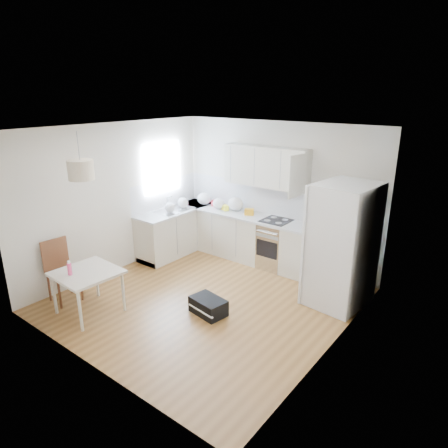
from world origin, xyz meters
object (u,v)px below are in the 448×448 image
(refrigerator, at_px, (343,245))
(dining_chair, at_px, (63,272))
(dining_table, at_px, (87,276))
(gym_bag, at_px, (208,306))

(refrigerator, height_order, dining_chair, refrigerator)
(refrigerator, distance_m, dining_chair, 4.39)
(dining_table, height_order, dining_chair, dining_chair)
(dining_chair, distance_m, gym_bag, 2.36)
(refrigerator, distance_m, dining_table, 3.89)
(dining_chair, bearing_deg, refrigerator, 42.47)
(dining_table, distance_m, dining_chair, 0.63)
(refrigerator, distance_m, gym_bag, 2.26)
(refrigerator, relative_size, dining_table, 2.16)
(refrigerator, bearing_deg, dining_chair, -137.02)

